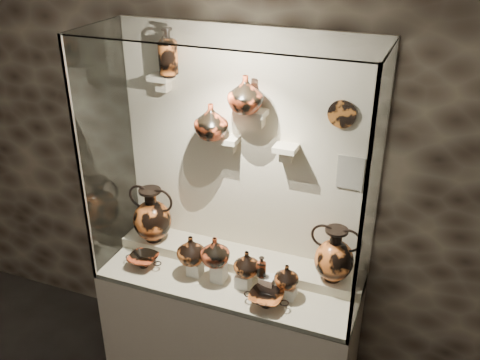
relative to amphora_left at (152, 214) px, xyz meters
name	(u,v)px	position (x,y,z in m)	size (l,w,h in m)	color
wall_back	(247,152)	(0.63, 0.19, 0.50)	(5.00, 0.02, 3.20)	#2E241D
plinth	(230,327)	(0.63, -0.13, -0.70)	(1.70, 0.60, 0.80)	beige
front_tier	(229,279)	(0.63, -0.13, -0.29)	(1.68, 0.58, 0.03)	#BDB092
rear_tier	(239,260)	(0.63, 0.05, -0.25)	(1.70, 0.25, 0.10)	#BDB092
back_panel	(247,152)	(0.63, 0.19, 0.50)	(1.70, 0.03, 1.60)	beige
glass_front	(207,194)	(0.63, -0.43, 0.50)	(1.70, 0.01, 1.60)	white
glass_left	(107,151)	(-0.22, -0.13, 0.50)	(0.01, 0.60, 1.60)	white
glass_right	(372,197)	(1.48, -0.13, 0.50)	(0.01, 0.60, 1.60)	white
glass_top	(226,36)	(0.63, -0.13, 1.30)	(1.70, 0.60, 0.01)	white
frame_post_left	(80,169)	(-0.21, -0.42, 0.50)	(0.02, 0.02, 1.60)	gray
frame_post_right	(362,222)	(1.47, -0.42, 0.50)	(0.02, 0.02, 1.60)	gray
pedestal_a	(195,268)	(0.41, -0.18, -0.22)	(0.09, 0.09, 0.10)	beige
pedestal_b	(219,272)	(0.58, -0.18, -0.21)	(0.09, 0.09, 0.13)	beige
pedestal_c	(243,280)	(0.75, -0.18, -0.23)	(0.09, 0.09, 0.09)	beige
pedestal_d	(267,284)	(0.91, -0.18, -0.21)	(0.09, 0.09, 0.12)	beige
pedestal_e	(288,292)	(1.05, -0.18, -0.23)	(0.09, 0.09, 0.08)	beige
bracket_ul	(161,78)	(0.08, 0.11, 0.95)	(0.14, 0.12, 0.04)	beige
bracket_ca	(228,139)	(0.53, 0.11, 0.60)	(0.14, 0.12, 0.04)	beige
bracket_cb	(258,113)	(0.73, 0.11, 0.80)	(0.10, 0.12, 0.04)	beige
bracket_cc	(286,148)	(0.91, 0.11, 0.60)	(0.14, 0.12, 0.04)	beige
amphora_left	(152,214)	(0.00, 0.00, 0.00)	(0.32, 0.32, 0.40)	#CF6327
amphora_right	(335,254)	(1.28, 0.01, -0.02)	(0.30, 0.30, 0.37)	#CF6327
jug_a	(191,250)	(0.39, -0.19, -0.07)	(0.19, 0.19, 0.20)	#CF6327
jug_b	(215,251)	(0.56, -0.19, -0.04)	(0.19, 0.19, 0.20)	#B84220
jug_c	(247,263)	(0.77, -0.17, -0.09)	(0.17, 0.17, 0.17)	#CF6327
jug_e	(287,276)	(1.04, -0.19, -0.11)	(0.15, 0.15, 0.16)	#CF6327
lekythos_small	(262,266)	(0.88, -0.19, -0.07)	(0.07, 0.07, 0.16)	#B84220
kylix_left	(144,260)	(0.05, -0.23, -0.22)	(0.26, 0.22, 0.10)	#B84220
kylix_right	(266,298)	(0.95, -0.31, -0.22)	(0.27, 0.23, 0.11)	#CF6327
lekythos_tall	(168,50)	(0.15, 0.10, 1.13)	(0.13, 0.13, 0.33)	#CF6327
ovoid_vase_a	(211,121)	(0.44, 0.05, 0.73)	(0.21, 0.21, 0.22)	#B84220
ovoid_vase_b	(246,94)	(0.67, 0.05, 0.93)	(0.21, 0.21, 0.22)	#B84220
wall_plate	(342,114)	(1.22, 0.16, 0.84)	(0.17, 0.17, 0.02)	#A35720
info_placard	(350,173)	(1.30, 0.16, 0.48)	(0.16, 0.01, 0.21)	beige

